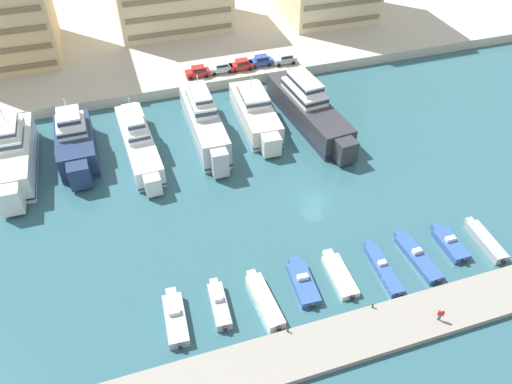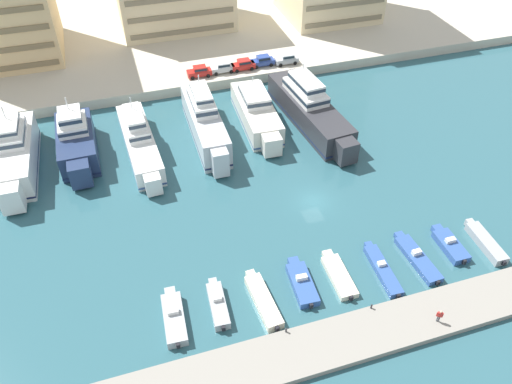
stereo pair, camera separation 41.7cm
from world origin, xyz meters
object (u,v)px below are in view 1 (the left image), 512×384
(motorboat_grey_far_left, at_px, (175,318))
(motorboat_blue_right, at_px, (450,243))
(yacht_white_mid_left, at_px, (138,141))
(car_silver_center, at_px, (285,58))
(yacht_charcoal_center_right, at_px, (308,108))
(car_red_mid_left, at_px, (242,64))
(motorboat_cream_mid_left, at_px, (264,300))
(pedestrian_mid_deck, at_px, (441,314))
(car_blue_center_left, at_px, (261,60))
(motorboat_grey_left, at_px, (219,305))
(motorboat_blue_mid_right, at_px, (417,257))
(yacht_ivory_center, at_px, (256,112))
(motorboat_blue_center_left, at_px, (303,282))
(yacht_silver_center_left, at_px, (204,122))
(motorboat_cream_center, at_px, (339,275))
(motorboat_blue_center_right, at_px, (383,268))
(car_red_far_left, at_px, (198,71))
(car_silver_left, at_px, (221,67))
(yacht_white_far_left, at_px, (13,155))
(yacht_navy_left, at_px, (75,143))
(motorboat_grey_far_right, at_px, (485,241))

(motorboat_grey_far_left, relative_size, motorboat_blue_right, 1.18)
(yacht_white_mid_left, distance_m, car_silver_center, 32.23)
(yacht_charcoal_center_right, distance_m, car_red_mid_left, 17.29)
(motorboat_cream_mid_left, xyz_separation_m, pedestrian_mid_deck, (15.82, -7.72, 1.19))
(motorboat_cream_mid_left, height_order, car_blue_center_left, car_blue_center_left)
(motorboat_grey_left, bearing_deg, motorboat_blue_mid_right, -1.31)
(yacht_white_mid_left, relative_size, motorboat_blue_right, 3.28)
(yacht_ivory_center, relative_size, car_red_mid_left, 4.34)
(motorboat_blue_center_left, bearing_deg, car_silver_center, 71.99)
(pedestrian_mid_deck, bearing_deg, motorboat_blue_center_left, 141.92)
(motorboat_cream_mid_left, distance_m, motorboat_blue_right, 23.14)
(yacht_silver_center_left, distance_m, motorboat_blue_right, 37.23)
(motorboat_cream_mid_left, bearing_deg, yacht_white_mid_left, 105.92)
(yacht_ivory_center, xyz_separation_m, car_silver_center, (9.96, 13.98, 0.68))
(yacht_white_mid_left, relative_size, motorboat_cream_center, 2.85)
(motorboat_blue_center_right, xyz_separation_m, car_red_far_left, (-10.20, 46.19, 2.31))
(yacht_white_mid_left, relative_size, car_silver_left, 4.88)
(motorboat_cream_mid_left, distance_m, pedestrian_mid_deck, 17.65)
(motorboat_cream_mid_left, height_order, car_silver_center, car_silver_center)
(motorboat_blue_center_right, distance_m, car_silver_left, 46.87)
(motorboat_blue_center_left, relative_size, pedestrian_mid_deck, 4.07)
(yacht_white_far_left, xyz_separation_m, pedestrian_mid_deck, (40.91, -39.06, -0.87))
(motorboat_blue_mid_right, xyz_separation_m, car_red_mid_left, (-7.02, 45.95, 2.32))
(yacht_silver_center_left, height_order, car_blue_center_left, yacht_silver_center_left)
(motorboat_cream_center, xyz_separation_m, car_blue_center_left, (6.15, 45.91, 2.34))
(yacht_white_far_left, distance_m, motorboat_cream_center, 45.81)
(yacht_charcoal_center_right, height_order, car_red_mid_left, yacht_charcoal_center_right)
(yacht_white_far_left, height_order, motorboat_cream_mid_left, yacht_white_far_left)
(car_red_mid_left, bearing_deg, pedestrian_mid_deck, -85.41)
(car_red_far_left, bearing_deg, motorboat_grey_far_left, -105.89)
(motorboat_grey_far_left, bearing_deg, yacht_white_mid_left, 88.77)
(yacht_navy_left, height_order, motorboat_cream_center, yacht_navy_left)
(motorboat_blue_mid_right, bearing_deg, motorboat_blue_center_left, 177.60)
(yacht_white_mid_left, bearing_deg, motorboat_cream_mid_left, -74.08)
(yacht_white_mid_left, xyz_separation_m, car_blue_center_left, (23.72, 16.53, 0.60))
(motorboat_blue_center_left, bearing_deg, yacht_silver_center_left, 96.79)
(yacht_white_mid_left, relative_size, motorboat_blue_mid_right, 2.46)
(motorboat_grey_far_right, bearing_deg, yacht_white_mid_left, 139.99)
(yacht_ivory_center, bearing_deg, motorboat_blue_right, -66.30)
(motorboat_blue_right, bearing_deg, motorboat_blue_center_right, -174.50)
(yacht_silver_center_left, height_order, motorboat_cream_mid_left, yacht_silver_center_left)
(motorboat_blue_center_left, height_order, motorboat_blue_center_right, motorboat_blue_center_left)
(motorboat_blue_center_left, relative_size, car_red_far_left, 1.65)
(yacht_navy_left, distance_m, motorboat_cream_center, 40.66)
(yacht_silver_center_left, xyz_separation_m, yacht_ivory_center, (8.28, 1.21, -0.75))
(motorboat_blue_center_left, xyz_separation_m, car_silver_center, (14.67, 45.14, 2.23))
(car_silver_center, relative_size, pedestrian_mid_deck, 2.46)
(yacht_silver_center_left, xyz_separation_m, yacht_charcoal_center_right, (16.08, -0.89, -0.26))
(yacht_navy_left, height_order, yacht_charcoal_center_right, yacht_charcoal_center_right)
(car_silver_center, bearing_deg, yacht_white_mid_left, -150.31)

